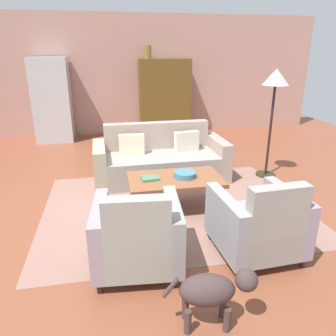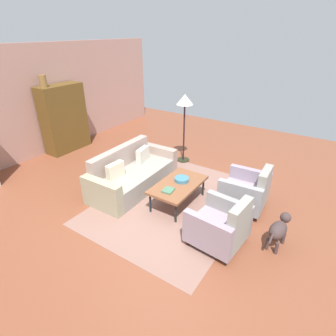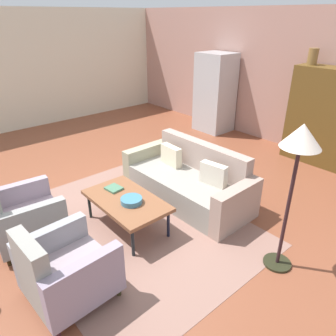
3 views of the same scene
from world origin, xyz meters
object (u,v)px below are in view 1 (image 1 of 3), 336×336
couch (160,160)px  dog (213,290)px  fruit_bowl (185,175)px  armchair_right (259,226)px  armchair_left (138,239)px  floor_lamp (275,87)px  book_stack (150,178)px  refrigerator (52,100)px  vase_tall (147,52)px  cabinet (165,98)px  coffee_table (175,180)px

couch → dog: bearing=86.6°
fruit_bowl → armchair_right: bearing=-67.7°
couch → armchair_left: (-0.60, -2.35, 0.06)m
floor_lamp → dog: bearing=-123.6°
book_stack → floor_lamp: (2.08, 0.90, 0.98)m
couch → floor_lamp: 2.12m
refrigerator → vase_tall: bearing=2.6°
dog → cabinet: bearing=90.1°
couch → cabinet: 3.00m
couch → cabinet: (0.61, 2.87, 0.61)m
couch → armchair_right: 2.43m
armchair_right → dog: bearing=-137.3°
coffee_table → floor_lamp: bearing=27.5°
armchair_left → book_stack: size_ratio=3.75×
armchair_left → dog: 0.89m
vase_tall → armchair_right: bearing=-85.6°
armchair_left → couch: bearing=80.6°
armchair_right → fruit_bowl: size_ratio=3.14×
armchair_left → refrigerator: 5.33m
book_stack → refrigerator: refrigerator is taller
fruit_bowl → book_stack: (-0.45, 0.02, -0.02)m
floor_lamp → vase_tall: bearing=116.2°
armchair_left → refrigerator: size_ratio=0.48×
couch → dog: 3.11m
armchair_left → dog: armchair_left is taller
coffee_table → dog: bearing=-93.8°
coffee_table → floor_lamp: floor_lamp is taller
floor_lamp → armchair_left: bearing=-138.6°
fruit_bowl → dog: (-0.25, -1.92, -0.17)m
couch → cabinet: size_ratio=1.18×
coffee_table → fruit_bowl: size_ratio=4.28×
vase_tall → dog: (-0.33, -5.97, -1.63)m
cabinet → refrigerator: (-2.59, -0.10, 0.03)m
coffee_table → dog: 1.93m
vase_tall → dog: 6.20m
coffee_table → fruit_bowl: fruit_bowl is taller
vase_tall → refrigerator: (-2.19, -0.10, -1.02)m
coffee_table → refrigerator: refrigerator is taller
coffee_table → armchair_right: (0.60, -1.17, -0.06)m
armchair_right → couch: bearing=101.3°
book_stack → dog: (0.20, -1.93, -0.15)m
cabinet → refrigerator: bearing=-177.7°
book_stack → vase_tall: size_ratio=0.81×
armchair_left → vase_tall: vase_tall is taller
coffee_table → book_stack: book_stack is taller
book_stack → coffee_table: bearing=-2.7°
fruit_bowl → vase_tall: (0.08, 4.05, 1.47)m
coffee_table → couch: bearing=90.1°
floor_lamp → dog: floor_lamp is taller
book_stack → couch: bearing=74.6°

